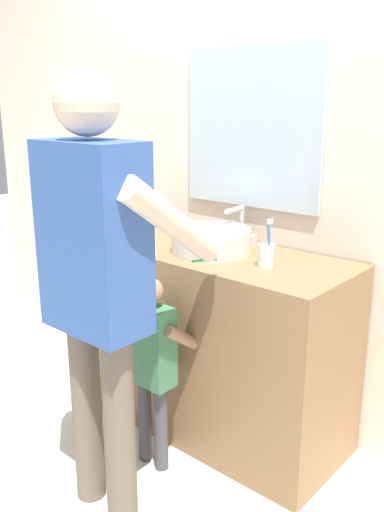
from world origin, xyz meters
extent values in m
plane|color=silver|center=(0.00, 0.00, 0.00)|extent=(14.00, 14.00, 0.00)
cube|color=beige|center=(0.00, 0.62, 1.35)|extent=(4.40, 0.08, 2.70)
cube|color=silver|center=(0.00, 0.57, 1.43)|extent=(0.75, 0.02, 0.73)
cube|color=olive|center=(0.00, 0.30, 0.45)|extent=(1.29, 0.54, 0.89)
cylinder|color=silver|center=(0.00, 0.28, 0.95)|extent=(0.36, 0.36, 0.11)
cylinder|color=#B1B1AD|center=(0.00, 0.28, 0.95)|extent=(0.29, 0.29, 0.09)
cylinder|color=#B7BABF|center=(0.00, 0.51, 0.98)|extent=(0.03, 0.03, 0.18)
cylinder|color=#B7BABF|center=(0.00, 0.45, 1.06)|extent=(0.02, 0.12, 0.02)
cylinder|color=#B7BABF|center=(-0.07, 0.51, 0.92)|extent=(0.04, 0.04, 0.05)
cylinder|color=#B7BABF|center=(0.07, 0.51, 0.92)|extent=(0.04, 0.04, 0.05)
cylinder|color=silver|center=(0.31, 0.26, 0.94)|extent=(0.07, 0.07, 0.09)
cylinder|color=blue|center=(0.32, 0.26, 0.99)|extent=(0.01, 0.03, 0.17)
cube|color=white|center=(0.32, 0.26, 1.09)|extent=(0.01, 0.02, 0.02)
cylinder|color=blue|center=(0.32, 0.26, 0.99)|extent=(0.01, 0.03, 0.17)
cube|color=white|center=(0.32, 0.26, 1.09)|extent=(0.01, 0.02, 0.02)
cylinder|color=#47474C|center=(-0.05, -0.11, 0.20)|extent=(0.06, 0.06, 0.40)
cylinder|color=#47474C|center=(0.05, -0.11, 0.20)|extent=(0.06, 0.06, 0.40)
cube|color=#427F56|center=(0.00, -0.11, 0.57)|extent=(0.20, 0.11, 0.35)
sphere|color=#A87A5B|center=(0.00, -0.11, 0.81)|extent=(0.11, 0.11, 0.11)
cylinder|color=#A87A5B|center=(-0.11, -0.02, 0.60)|extent=(0.05, 0.24, 0.19)
cylinder|color=#A87A5B|center=(0.11, -0.02, 0.60)|extent=(0.05, 0.24, 0.19)
cylinder|color=#6B5B4C|center=(-0.05, -0.42, 0.38)|extent=(0.12, 0.12, 0.76)
cylinder|color=#6B5B4C|center=(0.14, -0.42, 0.38)|extent=(0.12, 0.12, 0.76)
cube|color=#33569E|center=(0.04, -0.42, 1.10)|extent=(0.38, 0.22, 0.66)
sphere|color=beige|center=(0.04, -0.42, 1.55)|extent=(0.22, 0.22, 0.22)
cylinder|color=beige|center=(-0.17, -0.24, 1.15)|extent=(0.09, 0.46, 0.36)
cylinder|color=beige|center=(0.25, -0.24, 1.15)|extent=(0.09, 0.46, 0.36)
cylinder|color=green|center=(0.25, -0.07, 0.98)|extent=(0.01, 0.14, 0.03)
cube|color=white|center=(0.25, 0.01, 0.99)|extent=(0.01, 0.02, 0.02)
camera|label=1|loc=(1.49, -1.56, 1.55)|focal=38.14mm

